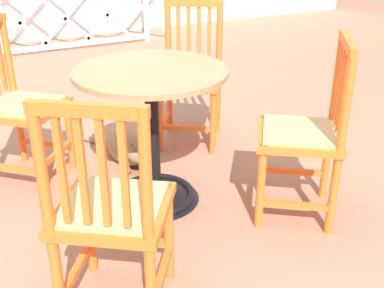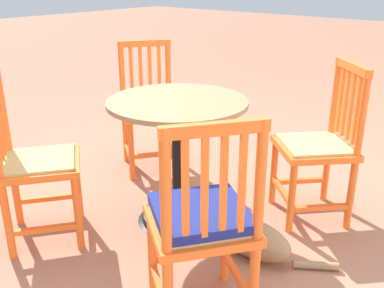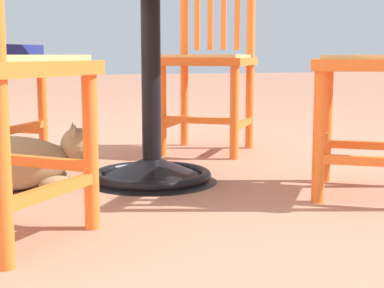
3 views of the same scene
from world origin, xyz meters
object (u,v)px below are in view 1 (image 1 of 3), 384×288
Objects in this scene: cafe_table at (153,152)px; orange_chair_at_corner at (19,108)px; orange_chair_facing_out at (305,136)px; orange_chair_by_planter at (190,77)px; tabby_cat at (126,148)px; orange_chair_near_fence at (111,214)px.

orange_chair_at_corner is (-0.56, 0.57, 0.15)m from cafe_table.
orange_chair_at_corner is at bearing 138.84° from orange_chair_facing_out.
orange_chair_by_planter is 0.63m from tabby_cat.
orange_chair_facing_out is at bearing -57.31° from tabby_cat.
orange_chair_by_planter is at bearing 12.19° from tabby_cat.
cafe_table is 0.83× the size of orange_chair_by_planter.
cafe_table is 0.82m from orange_chair_at_corner.
tabby_cat is at bearing 68.23° from orange_chair_near_fence.
orange_chair_at_corner reaches higher than tabby_cat.
orange_chair_facing_out is at bearing 11.69° from orange_chair_near_fence.
orange_chair_at_corner is 1.56m from orange_chair_facing_out.
orange_chair_at_corner is at bearing 134.51° from cafe_table.
orange_chair_near_fence is (0.11, -1.25, 0.00)m from orange_chair_at_corner.
orange_chair_facing_out is 1.25× the size of tabby_cat.
orange_chair_facing_out and orange_chair_by_planter have the same top height.
orange_chair_at_corner is 0.67m from tabby_cat.
orange_chair_at_corner is 1.25m from orange_chair_near_fence.
orange_chair_at_corner is at bearing 170.83° from tabby_cat.
orange_chair_by_planter is at bearing 48.65° from cafe_table.
orange_chair_facing_out is 1.05m from orange_chair_by_planter.
orange_chair_facing_out reaches higher than cafe_table.
cafe_table reaches higher than tabby_cat.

